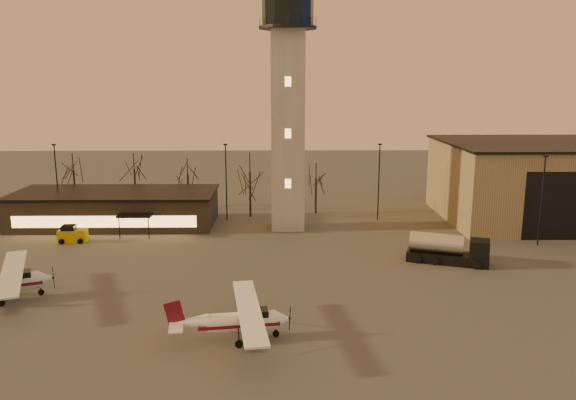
{
  "coord_description": "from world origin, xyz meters",
  "views": [
    {
      "loc": [
        -0.94,
        -38.25,
        18.08
      ],
      "look_at": [
        -0.21,
        13.0,
        7.17
      ],
      "focal_mm": 35.0,
      "sensor_mm": 36.0,
      "label": 1
    }
  ],
  "objects": [
    {
      "name": "cessna_rear",
      "position": [
        -23.89,
        6.7,
        1.19
      ],
      "size": [
        10.16,
        12.34,
        3.48
      ],
      "rotation": [
        0.0,
        0.0,
        0.37
      ],
      "color": "silver",
      "rests_on": "ground"
    },
    {
      "name": "ground",
      "position": [
        0.0,
        0.0,
        0.0
      ],
      "size": [
        220.0,
        220.0,
        0.0
      ],
      "primitive_type": "plane",
      "color": "#454340",
      "rests_on": "ground"
    },
    {
      "name": "terminal",
      "position": [
        -21.99,
        31.98,
        2.16
      ],
      "size": [
        25.4,
        12.2,
        4.3
      ],
      "color": "black",
      "rests_on": "ground"
    },
    {
      "name": "tree_row",
      "position": [
        -13.7,
        39.16,
        5.94
      ],
      "size": [
        37.2,
        9.2,
        8.8
      ],
      "color": "black",
      "rests_on": "ground"
    },
    {
      "name": "light_poles",
      "position": [
        0.5,
        31.0,
        5.41
      ],
      "size": [
        58.5,
        12.25,
        10.14
      ],
      "color": "black",
      "rests_on": "ground"
    },
    {
      "name": "cessna_front",
      "position": [
        -3.56,
        -1.03,
        1.11
      ],
      "size": [
        9.35,
        11.79,
        3.24
      ],
      "rotation": [
        0.0,
        0.0,
        0.14
      ],
      "color": "white",
      "rests_on": "ground"
    },
    {
      "name": "service_cart",
      "position": [
        -24.75,
        23.96,
        0.75
      ],
      "size": [
        3.19,
        2.15,
        1.96
      ],
      "rotation": [
        0.0,
        0.0,
        0.07
      ],
      "color": "#C2A20B",
      "rests_on": "ground"
    },
    {
      "name": "control_tower",
      "position": [
        0.0,
        30.0,
        16.33
      ],
      "size": [
        6.8,
        6.8,
        32.6
      ],
      "color": "#9C9A94",
      "rests_on": "ground"
    },
    {
      "name": "hangar",
      "position": [
        36.0,
        33.98,
        5.15
      ],
      "size": [
        30.6,
        20.6,
        10.3
      ],
      "color": "#998464",
      "rests_on": "ground"
    },
    {
      "name": "fuel_truck",
      "position": [
        15.97,
        15.89,
        1.17
      ],
      "size": [
        8.3,
        4.83,
        2.97
      ],
      "rotation": [
        0.0,
        0.0,
        -0.34
      ],
      "color": "black",
      "rests_on": "ground"
    }
  ]
}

